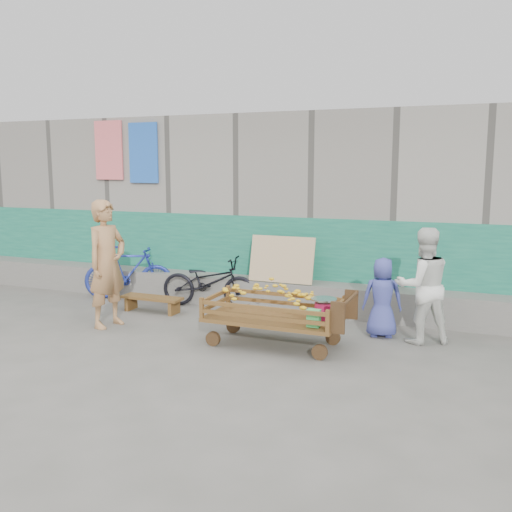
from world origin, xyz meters
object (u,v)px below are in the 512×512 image
at_px(bicycle_dark, 209,282).
at_px(banana_cart, 271,305).
at_px(vendor_man, 107,264).
at_px(bicycle_blue, 129,272).
at_px(woman, 423,286).
at_px(bench, 152,301).
at_px(child, 382,297).

bearing_deg(bicycle_dark, banana_cart, -139.92).
distance_m(vendor_man, bicycle_blue, 1.68).
distance_m(woman, bicycle_blue, 4.80).
bearing_deg(banana_cart, woman, 26.13).
distance_m(bench, bicycle_blue, 1.06).
relative_size(banana_cart, bicycle_dark, 1.17).
relative_size(woman, child, 1.40).
relative_size(bench, bicycle_dark, 0.62).
relative_size(banana_cart, bench, 1.87).
bearing_deg(bicycle_blue, child, -118.67).
bearing_deg(bicycle_blue, vendor_man, -176.13).
distance_m(vendor_man, bicycle_dark, 1.74).
bearing_deg(banana_cart, bicycle_blue, 154.88).
relative_size(vendor_man, bicycle_dark, 1.14).
distance_m(banana_cart, bicycle_dark, 2.14).
xyz_separation_m(banana_cart, bicycle_dark, (-1.58, 1.44, -0.11)).
xyz_separation_m(vendor_man, woman, (4.06, 0.87, -0.15)).
xyz_separation_m(woman, child, (-0.50, 0.06, -0.21)).
distance_m(banana_cart, bicycle_blue, 3.38).
height_order(bench, bicycle_dark, bicycle_dark).
bearing_deg(bench, bicycle_dark, 42.40).
relative_size(banana_cart, child, 1.72).
bearing_deg(bench, vendor_man, -98.62).
height_order(banana_cart, bicycle_dark, bicycle_dark).
bearing_deg(child, vendor_man, 2.01).
bearing_deg(banana_cart, bicycle_dark, 137.72).
height_order(child, bicycle_dark, child).
xyz_separation_m(woman, bicycle_blue, (-4.75, 0.61, -0.28)).
bearing_deg(woman, bicycle_blue, -34.89).
height_order(banana_cart, child, child).
xyz_separation_m(vendor_man, bicycle_blue, (-0.69, 1.47, -0.42)).
relative_size(bench, child, 0.92).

